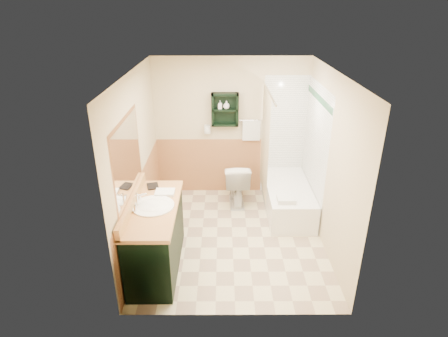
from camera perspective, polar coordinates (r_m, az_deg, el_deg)
floor at (r=5.64m, az=1.26°, el=-10.37°), size 3.00×3.00×0.00m
back_wall at (r=6.48m, az=1.03°, el=6.26°), size 2.60×0.04×2.40m
left_wall at (r=5.19m, az=-13.34°, el=0.81°), size 0.04×3.00×2.40m
right_wall at (r=5.26m, az=15.92°, el=0.85°), size 0.04×3.00×2.40m
ceiling at (r=4.70m, az=1.54°, el=14.61°), size 2.60×3.00×0.04m
wainscot_left at (r=5.49m, az=-12.28°, el=-5.89°), size 2.98×2.98×1.00m
wainscot_back at (r=6.70m, az=0.99°, el=0.47°), size 2.58×2.58×1.00m
mirror_frame at (r=4.57m, az=-14.51°, el=1.48°), size 1.30×1.30×1.00m
mirror_glass at (r=4.57m, az=-14.45°, el=1.48°), size 1.20×1.20×0.90m
tile_right at (r=5.97m, az=13.56°, el=2.42°), size 1.50×1.50×2.10m
tile_back at (r=6.59m, az=10.01°, el=4.81°), size 0.95×0.95×2.10m
tile_accent at (r=5.72m, az=14.30°, el=10.33°), size 1.50×1.50×0.10m
wall_shelf at (r=6.26m, az=0.15°, el=8.97°), size 0.45×0.15×0.55m
hair_dryer at (r=6.39m, az=-2.56°, el=5.99°), size 0.10×0.24×0.18m
towel_bar at (r=6.38m, az=4.22°, el=7.33°), size 0.40×0.06×0.40m
curtain_rod at (r=5.56m, az=6.85°, el=11.58°), size 0.03×1.60×0.03m
shower_curtain at (r=5.97m, az=6.25°, el=3.98°), size 1.05×1.05×1.70m
vanity at (r=4.93m, az=-10.34°, el=-10.25°), size 0.59×1.43×0.90m
bathtub at (r=6.26m, az=9.63°, el=-4.45°), size 0.70×1.50×0.46m
toilet at (r=6.36m, az=1.89°, el=-2.22°), size 0.45×0.77×0.74m
counter_towel at (r=4.94m, az=-9.00°, el=-3.62°), size 0.25×0.19×0.04m
vanity_book at (r=5.11m, az=-11.72°, el=-1.85°), size 0.15×0.06×0.20m
tub_towel at (r=5.66m, az=9.45°, el=-4.69°), size 0.26×0.22×0.07m
soap_bottle_a at (r=6.25m, az=-0.60°, el=9.37°), size 0.08×0.14×0.06m
soap_bottle_b at (r=6.24m, az=0.36°, el=9.56°), size 0.13×0.15×0.11m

